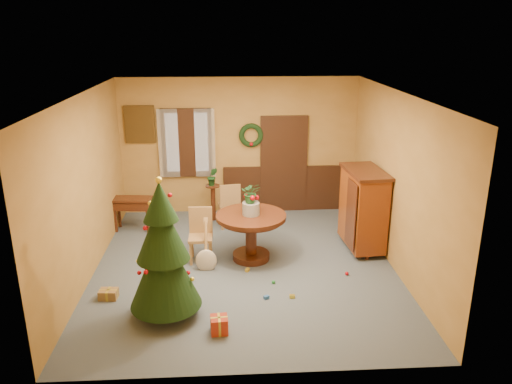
{
  "coord_description": "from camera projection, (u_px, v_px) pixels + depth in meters",
  "views": [
    {
      "loc": [
        -0.26,
        -7.61,
        3.88
      ],
      "look_at": [
        0.22,
        0.4,
        1.2
      ],
      "focal_mm": 35.0,
      "sensor_mm": 36.0,
      "label": 1
    }
  ],
  "objects": [
    {
      "name": "stand_plant",
      "position": [
        212.0,
        176.0,
        10.19
      ],
      "size": [
        0.22,
        0.18,
        0.38
      ],
      "primitive_type": "imported",
      "rotation": [
        0.0,
        0.0,
        0.07
      ],
      "color": "#19471E",
      "rests_on": "plant_stand"
    },
    {
      "name": "gift_c",
      "position": [
        158.0,
        279.0,
        7.92
      ],
      "size": [
        0.29,
        0.26,
        0.13
      ],
      "color": "brown",
      "rests_on": "floor"
    },
    {
      "name": "gift_d",
      "position": [
        177.0,
        293.0,
        7.5
      ],
      "size": [
        0.38,
        0.18,
        0.13
      ],
      "color": "#9E2915",
      "rests_on": "floor"
    },
    {
      "name": "plant_stand",
      "position": [
        213.0,
        199.0,
        10.34
      ],
      "size": [
        0.3,
        0.3,
        0.77
      ],
      "color": "black",
      "rests_on": "floor"
    },
    {
      "name": "gift_b",
      "position": [
        219.0,
        325.0,
        6.61
      ],
      "size": [
        0.24,
        0.24,
        0.23
      ],
      "color": "#9E2915",
      "rests_on": "floor"
    },
    {
      "name": "guitar",
      "position": [
        206.0,
        247.0,
        8.22
      ],
      "size": [
        0.5,
        0.62,
        0.81
      ],
      "primitive_type": null,
      "rotation": [
        -0.49,
        0.0,
        -0.3
      ],
      "color": "beige",
      "rests_on": "floor"
    },
    {
      "name": "toy_b",
      "position": [
        273.0,
        282.0,
        7.89
      ],
      "size": [
        0.06,
        0.06,
        0.06
      ],
      "primitive_type": "sphere",
      "color": "#238236",
      "rests_on": "floor"
    },
    {
      "name": "sideboard",
      "position": [
        363.0,
        207.0,
        8.92
      ],
      "size": [
        0.7,
        1.2,
        1.49
      ],
      "color": "#5C200A",
      "rests_on": "floor"
    },
    {
      "name": "gift_a",
      "position": [
        109.0,
        294.0,
        7.45
      ],
      "size": [
        0.28,
        0.21,
        0.14
      ],
      "color": "brown",
      "rests_on": "floor"
    },
    {
      "name": "room_envelope",
      "position": [
        249.0,
        162.0,
        10.67
      ],
      "size": [
        5.5,
        5.5,
        5.5
      ],
      "color": "#3D4859",
      "rests_on": "ground"
    },
    {
      "name": "chair_near",
      "position": [
        201.0,
        232.0,
        8.59
      ],
      "size": [
        0.41,
        0.41,
        0.93
      ],
      "color": "olive",
      "rests_on": "floor"
    },
    {
      "name": "toy_a",
      "position": [
        266.0,
        297.0,
        7.45
      ],
      "size": [
        0.09,
        0.08,
        0.05
      ],
      "primitive_type": "cube",
      "rotation": [
        0.0,
        0.0,
        0.49
      ],
      "color": "#2659A6",
      "rests_on": "floor"
    },
    {
      "name": "dining_table",
      "position": [
        251.0,
        228.0,
        8.57
      ],
      "size": [
        1.21,
        1.21,
        0.83
      ],
      "color": "black",
      "rests_on": "floor"
    },
    {
      "name": "toy_e",
      "position": [
        292.0,
        296.0,
        7.48
      ],
      "size": [
        0.08,
        0.05,
        0.05
      ],
      "primitive_type": "cube",
      "rotation": [
        0.0,
        0.0,
        -0.01
      ],
      "color": "yellow",
      "rests_on": "floor"
    },
    {
      "name": "writing_desk",
      "position": [
        132.0,
        206.0,
        9.84
      ],
      "size": [
        0.78,
        0.44,
        0.67
      ],
      "color": "black",
      "rests_on": "floor"
    },
    {
      "name": "urn",
      "position": [
        251.0,
        209.0,
        8.45
      ],
      "size": [
        0.29,
        0.29,
        0.22
      ],
      "primitive_type": "cylinder",
      "color": "slate",
      "rests_on": "dining_table"
    },
    {
      "name": "toy_c",
      "position": [
        247.0,
        270.0,
        8.29
      ],
      "size": [
        0.08,
        0.09,
        0.05
      ],
      "primitive_type": "cube",
      "rotation": [
        0.0,
        0.0,
        1.11
      ],
      "color": "#B59722",
      "rests_on": "floor"
    },
    {
      "name": "centerpiece_plant",
      "position": [
        251.0,
        193.0,
        8.36
      ],
      "size": [
        0.32,
        0.28,
        0.36
      ],
      "primitive_type": "imported",
      "color": "#1E4C23",
      "rests_on": "urn"
    },
    {
      "name": "toy_d",
      "position": [
        347.0,
        273.0,
        8.16
      ],
      "size": [
        0.06,
        0.06,
        0.06
      ],
      "primitive_type": "sphere",
      "color": "red",
      "rests_on": "floor"
    },
    {
      "name": "christmas_tree",
      "position": [
        163.0,
        253.0,
        6.73
      ],
      "size": [
        0.99,
        0.99,
        2.04
      ],
      "color": "#382111",
      "rests_on": "floor"
    },
    {
      "name": "chair_far",
      "position": [
        230.0,
        204.0,
        9.94
      ],
      "size": [
        0.47,
        0.47,
        0.94
      ],
      "color": "olive",
      "rests_on": "floor"
    }
  ]
}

